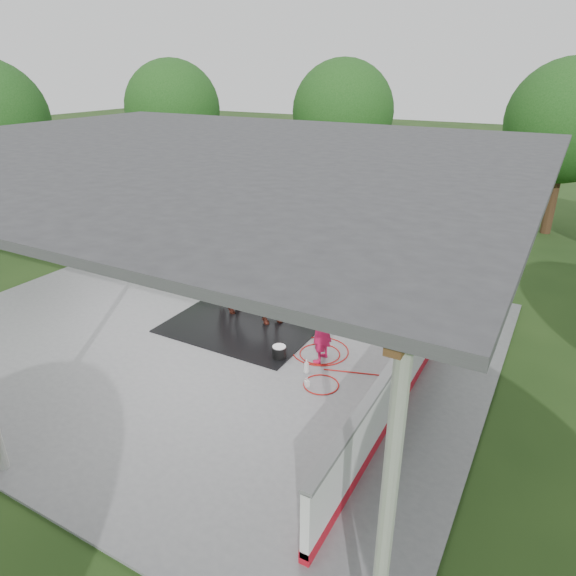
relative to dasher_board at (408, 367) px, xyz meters
The scene contains 12 objects.
ground 4.64m from the dasher_board, behind, with size 100.00×100.00×0.00m, color #1E3814.
concrete_slab 4.63m from the dasher_board, behind, with size 12.00×10.00×0.05m, color slate.
pavilion_structure 5.70m from the dasher_board, behind, with size 12.60×10.60×4.05m.
dasher_board is the anchor object (origin of this frame).
tree_belt 5.43m from the dasher_board, 168.18° to the left, with size 28.00×28.00×5.80m.
rubber_mat 4.20m from the dasher_board, 165.78° to the left, with size 3.28×3.08×0.02m, color black.
horse 4.18m from the dasher_board, 165.78° to the left, with size 1.01×2.22×1.88m, color maroon.
handler 1.87m from the dasher_board, behind, with size 0.57×0.37×1.56m, color #CF164B.
wash_bucket 2.63m from the dasher_board, behind, with size 0.29×0.29×0.27m.
soap_bottle_a 1.94m from the dasher_board, behind, with size 0.11×0.11×0.28m, color silver.
soap_bottle_b 1.85m from the dasher_board, 157.10° to the right, with size 0.08×0.09×0.19m, color #338CD8.
hose_coil 1.97m from the dasher_board, 169.54° to the left, with size 2.26×2.02×0.02m.
Camera 1 is at (6.50, -7.81, 5.49)m, focal length 32.00 mm.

